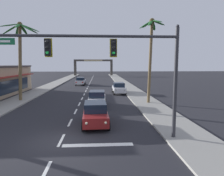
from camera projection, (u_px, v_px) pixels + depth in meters
ground_plane at (61, 142)px, 11.81m from camera, size 220.00×220.00×0.00m
sidewalk_right at (134, 92)px, 32.10m from camera, size 3.20×110.00×0.14m
sidewalk_left at (34, 93)px, 31.13m from camera, size 3.20×110.00×0.14m
lane_markings at (88, 92)px, 32.71m from camera, size 4.28×89.68×0.01m
traffic_signal_mast at (114, 58)px, 11.45m from camera, size 11.58×0.41×6.79m
sedan_lead_at_stop_bar at (95, 113)px, 15.12m from camera, size 2.08×4.50×1.68m
sedan_third_in_queue at (97, 99)px, 21.45m from camera, size 2.02×4.48×1.68m
sedan_oncoming_far at (81, 81)px, 43.45m from camera, size 2.09×4.50×1.68m
sedan_parked_nearest_kerb at (119, 88)px, 30.99m from camera, size 1.98×4.46×1.68m
palm_left_second at (20, 46)px, 23.95m from camera, size 4.43×4.58×9.48m
palm_right_second at (151, 46)px, 22.44m from camera, size 3.05×2.99×9.55m
town_gateway_arch at (93, 65)px, 77.34m from camera, size 14.85×0.90×6.23m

